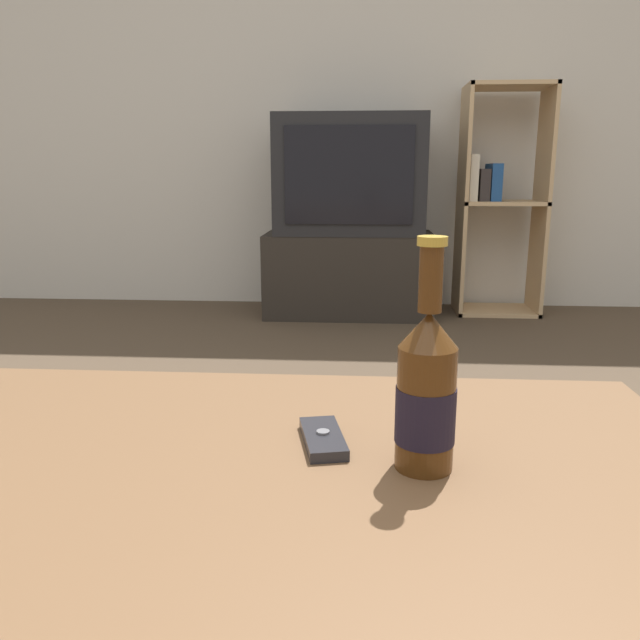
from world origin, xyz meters
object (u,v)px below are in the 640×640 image
(cell_phone, at_px, (323,438))
(bookshelf, at_px, (497,198))
(tv_stand, at_px, (349,274))
(television, at_px, (350,175))
(beer_bottle, at_px, (426,392))

(cell_phone, bearing_deg, bookshelf, 62.10)
(tv_stand, relative_size, television, 1.16)
(bookshelf, xyz_separation_m, beer_bottle, (-0.63, -2.71, -0.11))
(tv_stand, relative_size, cell_phone, 7.42)
(beer_bottle, distance_m, cell_phone, 0.16)
(cell_phone, bearing_deg, tv_stand, 78.36)
(tv_stand, xyz_separation_m, bookshelf, (0.77, 0.09, 0.39))
(tv_stand, relative_size, bookshelf, 0.74)
(tv_stand, xyz_separation_m, beer_bottle, (0.14, -2.63, 0.29))
(television, distance_m, beer_bottle, 2.64)
(tv_stand, bearing_deg, bookshelf, 6.29)
(tv_stand, height_order, television, television)
(television, relative_size, bookshelf, 0.64)
(tv_stand, relative_size, beer_bottle, 3.31)
(television, relative_size, cell_phone, 6.40)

